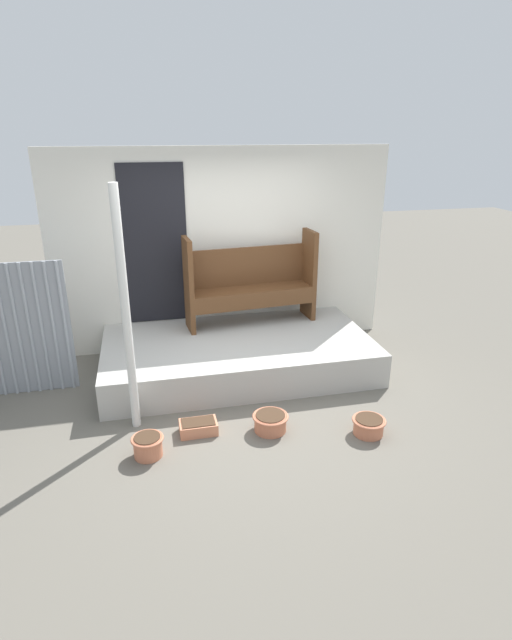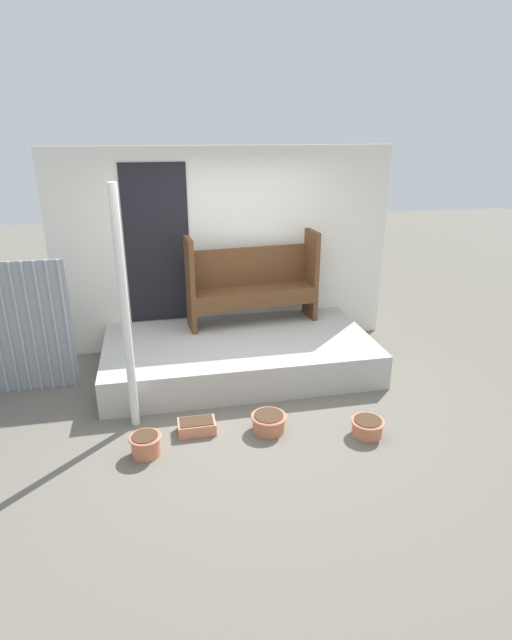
{
  "view_description": "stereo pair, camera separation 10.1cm",
  "coord_description": "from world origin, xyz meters",
  "px_view_note": "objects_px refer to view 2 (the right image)",
  "views": [
    {
      "loc": [
        -0.99,
        -4.6,
        2.79
      ],
      "look_at": [
        0.13,
        0.3,
        0.86
      ],
      "focal_mm": 28.0,
      "sensor_mm": 36.0,
      "label": 1
    },
    {
      "loc": [
        -0.89,
        -4.62,
        2.79
      ],
      "look_at": [
        0.13,
        0.3,
        0.86
      ],
      "focal_mm": 28.0,
      "sensor_mm": 36.0,
      "label": 2
    }
  ],
  "objects_px": {
    "flower_pot_left": "(146,444)",
    "flower_pot_right": "(367,426)",
    "flower_pot_middle": "(269,422)",
    "planter_box_rect": "(197,426)",
    "support_post": "(125,314)",
    "bench": "(252,280)"
  },
  "relations": [
    {
      "from": "flower_pot_middle",
      "to": "planter_box_rect",
      "type": "xyz_separation_m",
      "value": [
        -0.7,
        0.12,
        -0.04
      ]
    },
    {
      "from": "bench",
      "to": "flower_pot_middle",
      "type": "height_order",
      "value": "bench"
    },
    {
      "from": "flower_pot_right",
      "to": "bench",
      "type": "bearing_deg",
      "value": 107.68
    },
    {
      "from": "flower_pot_left",
      "to": "support_post",
      "type": "bearing_deg",
      "value": 100.72
    },
    {
      "from": "flower_pot_right",
      "to": "flower_pot_left",
      "type": "bearing_deg",
      "value": 176.81
    },
    {
      "from": "bench",
      "to": "flower_pot_middle",
      "type": "bearing_deg",
      "value": -101.6
    },
    {
      "from": "support_post",
      "to": "planter_box_rect",
      "type": "relative_size",
      "value": 6.5
    },
    {
      "from": "flower_pot_left",
      "to": "flower_pot_right",
      "type": "distance_m",
      "value": 2.11
    },
    {
      "from": "flower_pot_middle",
      "to": "support_post",
      "type": "bearing_deg",
      "value": 163.1
    },
    {
      "from": "flower_pot_left",
      "to": "planter_box_rect",
      "type": "height_order",
      "value": "flower_pot_left"
    },
    {
      "from": "flower_pot_right",
      "to": "support_post",
      "type": "bearing_deg",
      "value": 163.36
    },
    {
      "from": "support_post",
      "to": "planter_box_rect",
      "type": "bearing_deg",
      "value": -25.01
    },
    {
      "from": "support_post",
      "to": "bench",
      "type": "xyz_separation_m",
      "value": [
        1.51,
        1.54,
        -0.21
      ]
    },
    {
      "from": "flower_pot_left",
      "to": "flower_pot_right",
      "type": "xyz_separation_m",
      "value": [
        2.1,
        -0.12,
        -0.02
      ]
    },
    {
      "from": "flower_pot_middle",
      "to": "flower_pot_right",
      "type": "relative_size",
      "value": 1.08
    },
    {
      "from": "flower_pot_left",
      "to": "planter_box_rect",
      "type": "bearing_deg",
      "value": 28.61
    },
    {
      "from": "bench",
      "to": "planter_box_rect",
      "type": "bearing_deg",
      "value": -121.94
    },
    {
      "from": "planter_box_rect",
      "to": "support_post",
      "type": "bearing_deg",
      "value": 154.99
    },
    {
      "from": "support_post",
      "to": "bench",
      "type": "relative_size",
      "value": 1.4
    },
    {
      "from": "bench",
      "to": "flower_pot_right",
      "type": "xyz_separation_m",
      "value": [
        0.7,
        -2.19,
        -0.89
      ]
    },
    {
      "from": "flower_pot_left",
      "to": "flower_pot_middle",
      "type": "xyz_separation_m",
      "value": [
        1.19,
        0.15,
        -0.01
      ]
    },
    {
      "from": "support_post",
      "to": "flower_pot_left",
      "type": "xyz_separation_m",
      "value": [
        0.1,
        -0.54,
        -1.07
      ]
    }
  ]
}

